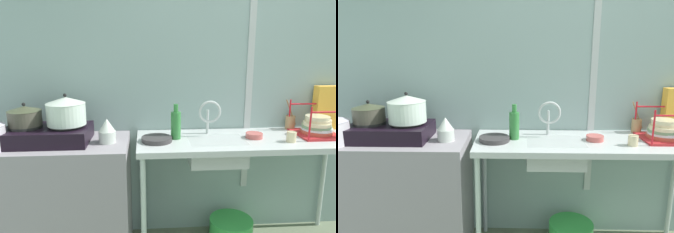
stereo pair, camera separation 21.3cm
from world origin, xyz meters
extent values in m
cube|color=#89A19E|center=(0.00, 1.61, 1.24)|extent=(5.14, 0.10, 2.47)
cube|color=#B2B7B7|center=(-0.14, 1.55, 1.36)|extent=(0.05, 0.01, 1.98)
cube|color=gray|center=(-1.60, 1.29, 0.44)|extent=(1.03, 0.54, 0.87)
cube|color=#B2B7B7|center=(-0.23, 1.29, 0.85)|extent=(1.58, 0.54, 0.04)
cylinder|color=#ADBEB7|center=(-0.98, 1.06, 0.42)|extent=(0.04, 0.04, 0.83)
cylinder|color=#ABB2BC|center=(-0.98, 1.52, 0.42)|extent=(0.04, 0.04, 0.83)
cylinder|color=#AFBAB5|center=(0.53, 1.52, 0.42)|extent=(0.04, 0.04, 0.83)
cube|color=black|center=(-1.62, 1.29, 0.93)|extent=(0.57, 0.37, 0.11)
cylinder|color=black|center=(-1.76, 1.29, 0.99)|extent=(0.22, 0.22, 0.02)
cylinder|color=black|center=(-1.49, 1.29, 0.99)|extent=(0.22, 0.22, 0.02)
cylinder|color=#434035|center=(-1.76, 1.29, 1.05)|extent=(0.22, 0.22, 0.10)
cone|color=#3E432E|center=(-1.76, 1.29, 1.11)|extent=(0.22, 0.22, 0.03)
sphere|color=black|center=(-1.76, 1.29, 1.14)|extent=(0.02, 0.02, 0.02)
cylinder|color=silver|center=(-1.49, 1.29, 1.07)|extent=(0.26, 0.26, 0.15)
cone|color=beige|center=(-1.49, 1.29, 1.16)|extent=(0.26, 0.26, 0.04)
sphere|color=black|center=(-1.49, 1.29, 1.20)|extent=(0.02, 0.02, 0.02)
cylinder|color=silver|center=(-1.22, 1.25, 0.91)|extent=(0.12, 0.12, 0.08)
cone|color=silver|center=(-1.22, 1.25, 1.00)|extent=(0.11, 0.11, 0.09)
cube|color=#B2B7B7|center=(-0.46, 1.26, 0.79)|extent=(0.40, 0.28, 0.17)
cylinder|color=#B2B7B7|center=(-0.49, 1.43, 0.96)|extent=(0.02, 0.02, 0.18)
torus|color=#B2B7B7|center=(-0.49, 1.36, 1.05)|extent=(0.17, 0.02, 0.17)
cylinder|color=#343132|center=(-0.88, 1.26, 0.89)|extent=(0.21, 0.21, 0.03)
cylinder|color=red|center=(0.17, 1.17, 0.99)|extent=(0.01, 0.01, 0.24)
cylinder|color=red|center=(0.17, 1.48, 0.99)|extent=(0.01, 0.01, 0.24)
cylinder|color=red|center=(0.45, 1.48, 0.99)|extent=(0.01, 0.01, 0.24)
cylinder|color=red|center=(0.31, 1.48, 1.08)|extent=(0.29, 0.01, 0.01)
cube|color=#B52429|center=(0.31, 1.33, 0.88)|extent=(0.31, 0.33, 0.01)
cylinder|color=#C4513E|center=(0.31, 1.33, 0.90)|extent=(0.23, 0.23, 0.03)
cylinder|color=white|center=(0.31, 1.33, 0.92)|extent=(0.22, 0.22, 0.03)
cylinder|color=gray|center=(0.31, 1.33, 0.94)|extent=(0.20, 0.20, 0.03)
cylinder|color=beige|center=(0.30, 1.32, 0.96)|extent=(0.19, 0.19, 0.03)
cylinder|color=beige|center=(0.31, 1.33, 0.98)|extent=(0.18, 0.18, 0.03)
cylinder|color=beige|center=(0.31, 1.33, 1.00)|extent=(0.17, 0.17, 0.03)
cylinder|color=beige|center=(0.05, 1.18, 0.91)|extent=(0.06, 0.06, 0.07)
cylinder|color=#B75350|center=(-0.18, 1.29, 0.89)|extent=(0.12, 0.12, 0.04)
cylinder|color=#2E7335|center=(-0.74, 1.31, 0.97)|extent=(0.07, 0.07, 0.19)
cylinder|color=#2E7335|center=(-0.74, 1.31, 1.09)|extent=(0.03, 0.03, 0.06)
cylinder|color=#A37B51|center=(0.19, 1.50, 0.93)|extent=(0.07, 0.07, 0.11)
cylinder|color=olive|center=(0.19, 1.50, 1.01)|extent=(0.09, 0.04, 0.20)
camera|label=1|loc=(-0.95, -0.79, 1.52)|focal=32.97mm
camera|label=2|loc=(-0.74, -0.79, 1.52)|focal=32.97mm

